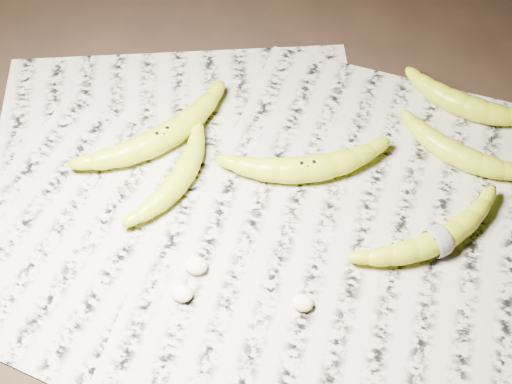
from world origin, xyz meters
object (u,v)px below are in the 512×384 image
(banana_center, at_px, (307,168))
(banana_upper_b, at_px, (466,104))
(banana_left_b, at_px, (181,176))
(banana_taped, at_px, (438,240))
(banana_left_a, at_px, (162,136))
(banana_upper_a, at_px, (460,154))

(banana_center, distance_m, banana_upper_b, 0.28)
(banana_left_b, distance_m, banana_taped, 0.36)
(banana_center, bearing_deg, banana_upper_b, 19.04)
(banana_taped, xyz_separation_m, banana_upper_b, (0.01, 0.25, 0.00))
(banana_left_b, bearing_deg, banana_center, -59.08)
(banana_left_b, xyz_separation_m, banana_center, (0.17, 0.06, 0.00))
(banana_left_a, height_order, banana_upper_a, banana_left_a)
(banana_center, xyz_separation_m, banana_upper_a, (0.21, 0.09, -0.00))
(banana_left_b, xyz_separation_m, banana_upper_a, (0.37, 0.15, 0.00))
(banana_left_a, bearing_deg, banana_left_b, -103.49)
(banana_upper_a, bearing_deg, banana_center, -139.47)
(banana_left_b, bearing_deg, banana_taped, -80.21)
(banana_left_b, height_order, banana_upper_a, banana_upper_a)
(banana_upper_b, bearing_deg, banana_center, -124.80)
(banana_left_a, bearing_deg, banana_upper_b, -28.84)
(banana_taped, bearing_deg, banana_upper_a, 42.24)
(banana_upper_a, bearing_deg, banana_left_a, -150.38)
(banana_taped, bearing_deg, banana_left_b, 135.53)
(banana_upper_b, bearing_deg, banana_taped, -79.12)
(banana_left_a, bearing_deg, banana_upper_a, -41.08)
(banana_upper_a, bearing_deg, banana_upper_b, 109.22)
(banana_taped, distance_m, banana_upper_b, 0.25)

